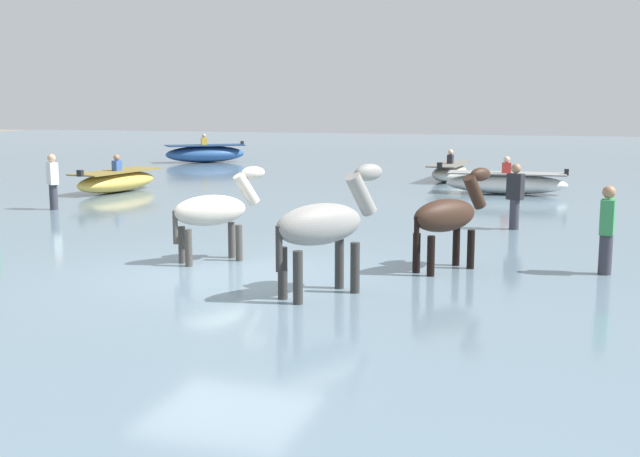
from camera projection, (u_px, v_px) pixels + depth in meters
ground_plane at (228, 291)px, 12.09m from camera, size 120.00×120.00×0.00m
water_surface at (378, 204)px, 21.49m from camera, size 90.00×90.00×0.25m
horse_lead_pinto at (214, 213)px, 12.97m from camera, size 1.34×1.43×1.81m
horse_trailing_grey at (324, 227)px, 10.67m from camera, size 1.32×1.72×2.02m
horse_flank_dark_bay at (448, 218)px, 12.30m from camera, size 1.21×1.55×1.84m
boat_mid_outer at (506, 183)px, 22.76m from camera, size 3.50×1.21×1.10m
boat_far_offshore at (450, 172)px, 26.67m from camera, size 1.22×3.12×1.06m
boat_mid_channel at (117, 181)px, 23.30m from camera, size 1.45×3.38×1.11m
boat_far_inshore at (205, 154)px, 34.80m from camera, size 3.60×3.20×1.25m
person_onlooker_right at (53, 185)px, 19.35m from camera, size 0.38×0.35×1.63m
person_wading_mid at (515, 200)px, 16.33m from camera, size 0.37×0.31×1.63m
person_wading_close at (607, 235)px, 12.02m from camera, size 0.24×0.34×1.63m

